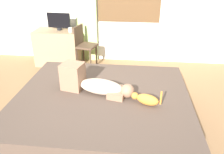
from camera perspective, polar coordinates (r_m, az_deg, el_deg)
ground_plane at (r=3.17m, az=-2.08°, el=-11.94°), size 16.00×16.00×0.00m
bed at (r=2.97m, az=-2.36°, el=-8.76°), size 2.20×1.95×0.52m
person_lying at (r=2.85m, az=-4.63°, el=-1.58°), size 0.94×0.43×0.34m
cat at (r=2.64m, az=8.52°, el=-5.50°), size 0.34×0.19×0.21m
desk at (r=5.05m, az=-13.33°, el=7.33°), size 0.90×0.56×0.74m
tv_monitor at (r=4.88m, az=-13.17°, el=13.44°), size 0.48×0.10×0.35m
cup at (r=4.71m, az=-10.39°, el=11.54°), size 0.07×0.07×0.09m
chair_by_desk at (r=4.75m, az=-7.27°, el=8.39°), size 0.46×0.46×0.86m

